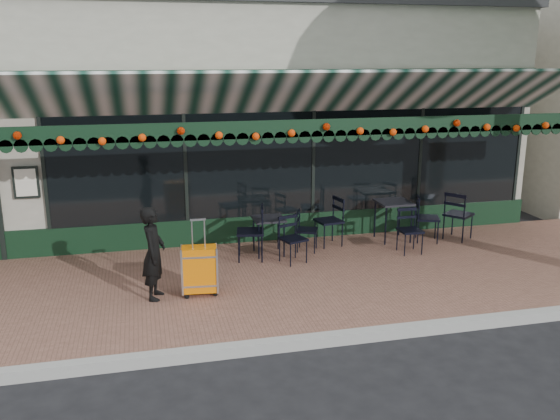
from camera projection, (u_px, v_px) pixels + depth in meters
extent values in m
plane|color=black|center=(295.00, 345.00, 7.57)|extent=(80.00, 80.00, 0.00)
cube|color=brown|center=(263.00, 283.00, 9.43)|extent=(18.00, 4.00, 0.15)
cube|color=#9E9E99|center=(297.00, 343.00, 7.47)|extent=(18.00, 0.16, 0.15)
cube|color=gray|center=(212.00, 112.00, 14.52)|extent=(12.00, 8.00, 4.50)
cube|color=black|center=(303.00, 162.00, 11.16)|extent=(9.20, 0.04, 2.00)
cube|color=silver|center=(26.00, 182.00, 10.06)|extent=(0.42, 0.04, 0.55)
cube|color=black|center=(255.00, 130.00, 9.32)|extent=(12.00, 0.03, 0.28)
cylinder|color=#FC5007|center=(256.00, 131.00, 9.26)|extent=(11.60, 0.12, 0.12)
imported|color=black|center=(154.00, 253.00, 8.51)|extent=(0.43, 0.56, 1.37)
cube|color=orange|center=(200.00, 269.00, 8.69)|extent=(0.53, 0.33, 0.67)
cube|color=black|center=(200.00, 292.00, 8.78)|extent=(0.53, 0.33, 0.07)
cube|color=silver|center=(198.00, 233.00, 8.55)|extent=(0.23, 0.06, 0.42)
cube|color=black|center=(394.00, 202.00, 11.23)|extent=(0.62, 0.62, 0.04)
cylinder|color=black|center=(386.00, 226.00, 11.02)|extent=(0.03, 0.03, 0.72)
cylinder|color=black|center=(411.00, 224.00, 11.14)|extent=(0.03, 0.03, 0.72)
cylinder|color=black|center=(375.00, 219.00, 11.51)|extent=(0.03, 0.03, 0.72)
cylinder|color=black|center=(400.00, 217.00, 11.63)|extent=(0.03, 0.03, 0.72)
cube|color=black|center=(269.00, 219.00, 10.44)|extent=(0.54, 0.54, 0.04)
cylinder|color=black|center=(259.00, 242.00, 10.26)|extent=(0.03, 0.03, 0.63)
cylinder|color=black|center=(284.00, 240.00, 10.36)|extent=(0.03, 0.03, 0.63)
cylinder|color=black|center=(254.00, 234.00, 10.68)|extent=(0.03, 0.03, 0.63)
cylinder|color=black|center=(278.00, 232.00, 10.78)|extent=(0.03, 0.03, 0.63)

